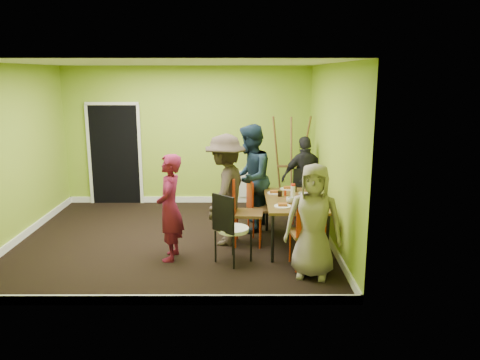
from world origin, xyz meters
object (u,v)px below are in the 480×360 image
Objects in this scene: chair_left_near at (243,207)px; person_front_end at (313,221)px; person_left_far at (250,178)px; chair_bentwood at (230,225)px; person_standing at (170,208)px; chair_left_far at (256,204)px; easel at (290,164)px; dining_table at (295,202)px; person_left_near at (225,190)px; chair_back_end at (304,185)px; blue_bottle at (317,199)px; person_back_end at (305,178)px; orange_bottle at (285,193)px; thermos at (293,192)px; chair_front_end at (309,228)px.

chair_left_near is 1.52m from person_front_end.
person_left_far is at bearing 125.76° from person_front_end.
person_standing reaches higher than chair_bentwood.
chair_left_far is 1.68m from easel.
person_left_near is (-1.08, 0.10, 0.18)m from dining_table.
blue_bottle is (-0.04, -1.70, 0.19)m from chair_back_end.
blue_bottle is 0.14× the size of person_front_end.
chair_bentwood is 2.57m from person_back_end.
person_left_far is at bearing 173.68° from chair_left_near.
orange_bottle is at bearing 115.98° from person_standing.
easel is 8.62× the size of blue_bottle.
chair_left_near is 0.77m from person_left_far.
person_front_end is (1.18, -1.24, -0.11)m from person_left_near.
thermos is 0.12× the size of person_left_far.
chair_back_end is 2.42m from chair_bentwood.
person_back_end is (0.94, 0.96, 0.24)m from chair_left_far.
blue_bottle reaches higher than orange_bottle.
thermos is at bearing 108.99° from person_standing.
person_left_far is at bearing 140.16° from person_standing.
chair_left_near is at bearing 176.05° from dining_table.
chair_bentwood reaches higher than chair_back_end.
dining_table is at bearing -93.83° from easel.
person_left_far is at bearing 166.04° from person_left_near.
orange_bottle is at bearing 54.83° from person_back_end.
person_left_near is at bearing 146.90° from person_front_end.
person_standing is at bearing -30.47° from person_left_far.
person_left_far is (0.32, 1.48, 0.35)m from chair_bentwood.
thermos is 1.15m from person_front_end.
chair_front_end reaches higher than dining_table.
person_standing is at bearing -175.86° from blue_bottle.
person_back_end is at bearing -95.14° from chair_back_end.
person_left_far reaches higher than chair_left_far.
blue_bottle is 1.44m from person_left_near.
person_left_far is 0.77m from person_left_near.
thermos is (-0.12, 0.92, 0.27)m from chair_front_end.
dining_table is at bearing 102.14° from person_left_near.
easel reaches higher than chair_left_far.
dining_table is 7.10× the size of thermos.
person_back_end reaches higher than chair_bentwood.
chair_front_end is 1.87m from person_left_far.
chair_front_end reaches higher than thermos.
dining_table is 0.82× the size of person_left_far.
chair_bentwood is 4.73× the size of blue_bottle.
person_left_near is (-1.04, 0.10, 0.02)m from thermos.
chair_left_near reaches higher than chair_bentwood.
person_back_end is at bearing 76.40° from dining_table.
person_front_end is (0.24, -1.35, -0.03)m from orange_bottle.
chair_left_near is 1.06× the size of chair_bentwood.
person_standing is (-1.94, 0.38, 0.19)m from chair_front_end.
chair_left_far is 10.72× the size of orange_bottle.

